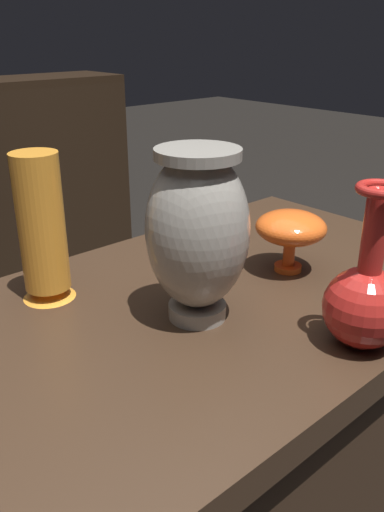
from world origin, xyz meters
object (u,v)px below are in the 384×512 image
Objects in this scene: vase_right_accent at (365,299)px; vase_tall_behind at (42,230)px; vase_centerpiece at (198,231)px; vase_left_accent at (291,229)px.

vase_tall_behind is at bearing 121.26° from vase_right_accent.
vase_centerpiece is 1.12× the size of vase_right_accent.
vase_tall_behind reaches higher than vase_left_accent.
vase_right_accent is (-0.13, -0.24, -0.01)m from vase_left_accent.
vase_centerpiece is 0.27m from vase_tall_behind.
vase_centerpiece is at bearing 119.64° from vase_right_accent.
vase_left_accent is (0.25, 0.02, -0.06)m from vase_centerpiece.
vase_left_accent is (0.40, -0.21, -0.04)m from vase_tall_behind.
vase_tall_behind is 1.90× the size of vase_left_accent.
vase_left_accent is 0.55× the size of vase_right_accent.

